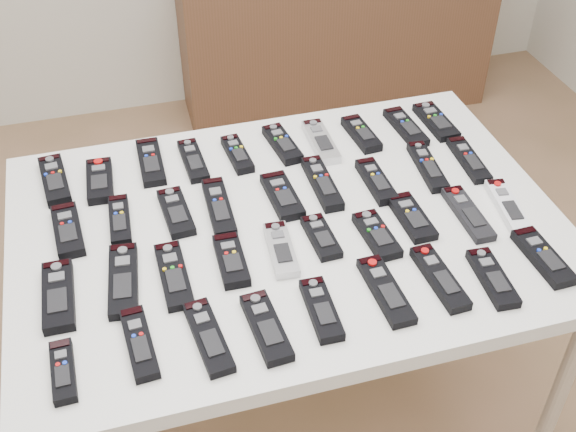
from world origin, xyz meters
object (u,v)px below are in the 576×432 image
object	(u,v)px
remote_10	(68,230)
remote_17	(427,167)
remote_7	(361,134)
remote_9	(436,121)
remote_34	(386,291)
remote_2	(151,162)
remote_31	(208,337)
table	(288,241)
remote_20	(123,280)
remote_29	(63,371)
remote_14	(282,196)
remote_22	(231,260)
remote_35	(440,278)
remote_5	(282,144)
remote_1	(100,181)
remote_32	(266,327)
remote_0	(55,180)
remote_8	(406,127)
remote_37	(543,257)
remote_26	(412,217)
remote_3	(193,160)
remote_16	(376,181)
remote_28	(508,207)
remote_36	(493,278)
remote_30	(139,343)
sideboard	(336,35)
remote_15	(322,183)
remote_23	(281,249)
remote_19	(58,296)
remote_13	(219,207)
remote_21	(174,275)
remote_24	(321,237)
remote_6	(321,142)
remote_12	(176,212)
remote_25	(377,235)
remote_4	(237,154)
remote_27	(468,214)

from	to	relation	value
remote_10	remote_17	size ratio (longest dim) A/B	0.88
remote_7	remote_10	bearing A→B (deg)	-170.70
remote_9	remote_34	size ratio (longest dim) A/B	0.90
remote_2	remote_31	size ratio (longest dim) A/B	1.01
table	remote_10	bearing A→B (deg)	168.78
remote_20	remote_29	size ratio (longest dim) A/B	1.47
remote_14	remote_22	distance (m)	0.25
remote_34	remote_17	bearing A→B (deg)	53.22
remote_35	remote_5	bearing A→B (deg)	105.42
remote_14	remote_5	bearing A→B (deg)	71.64
remote_1	remote_32	xyz separation A→B (m)	(0.27, -0.57, 0.00)
remote_0	remote_8	bearing A→B (deg)	-6.37
remote_37	remote_8	bearing A→B (deg)	96.49
remote_2	remote_26	size ratio (longest dim) A/B	1.18
remote_3	remote_14	world-z (taller)	remote_14
remote_16	remote_28	distance (m)	0.31
table	remote_7	bearing A→B (deg)	44.95
remote_36	remote_30	bearing A→B (deg)	-178.12
remote_0	remote_16	distance (m)	0.78
remote_3	remote_20	distance (m)	0.44
sideboard	remote_16	bearing A→B (deg)	-104.05
table	remote_32	distance (m)	0.34
remote_17	remote_37	world-z (taller)	remote_37
remote_0	remote_15	xyz separation A→B (m)	(0.62, -0.19, 0.00)
remote_3	remote_23	xyz separation A→B (m)	(0.12, -0.38, 0.00)
remote_10	remote_19	world-z (taller)	same
remote_13	remote_15	bearing A→B (deg)	6.88
remote_20	remote_21	bearing A→B (deg)	-1.68
remote_3	remote_24	bearing A→B (deg)	-60.99
remote_2	remote_17	xyz separation A→B (m)	(0.66, -0.21, 0.00)
remote_6	remote_34	xyz separation A→B (m)	(-0.04, -0.55, -0.00)
remote_8	remote_31	bearing A→B (deg)	-142.06
remote_13	remote_28	world-z (taller)	remote_13
remote_12	remote_29	bearing A→B (deg)	-127.83
remote_36	remote_32	bearing A→B (deg)	-175.81
remote_3	remote_36	xyz separation A→B (m)	(0.52, -0.59, 0.00)
remote_0	remote_7	size ratio (longest dim) A/B	1.20
remote_31	remote_15	bearing A→B (deg)	42.09
remote_35	remote_30	bearing A→B (deg)	177.86
remote_25	remote_26	size ratio (longest dim) A/B	0.95
remote_4	remote_19	world-z (taller)	remote_19
sideboard	remote_15	size ratio (longest dim) A/B	7.02
remote_23	remote_34	size ratio (longest dim) A/B	0.86
remote_9	remote_12	size ratio (longest dim) A/B	1.04
remote_28	remote_25	bearing A→B (deg)	-169.95
remote_12	remote_30	bearing A→B (deg)	-112.80
remote_5	remote_13	world-z (taller)	same
remote_31	remote_27	bearing A→B (deg)	11.08
remote_5	remote_12	size ratio (longest dim) A/B	0.99
table	remote_20	bearing A→B (deg)	-166.05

